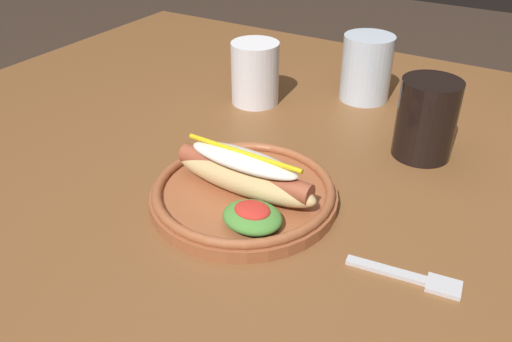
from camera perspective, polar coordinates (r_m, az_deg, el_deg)
dining_table at (r=0.83m, az=2.52°, el=-3.26°), size 1.30×1.03×0.74m
hot_dog_plate at (r=0.66m, az=-1.29°, el=-1.93°), size 0.24×0.24×0.08m
fork at (r=0.59m, az=16.62°, el=-11.02°), size 0.12×0.03×0.00m
soda_cup at (r=0.79m, az=17.97°, el=5.39°), size 0.08×0.08×0.12m
water_cup at (r=0.95m, az=11.88°, el=10.88°), size 0.09×0.09×0.11m
extra_cup at (r=0.92m, az=-0.10°, el=10.57°), size 0.08×0.08×0.11m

